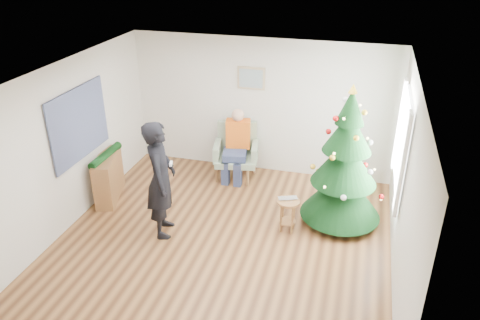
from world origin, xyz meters
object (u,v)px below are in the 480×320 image
(console, at_px, (109,177))
(armchair, at_px, (236,158))
(stool, at_px, (288,215))
(christmas_tree, at_px, (345,163))
(standing_man, at_px, (161,180))

(console, bearing_deg, armchair, 18.36)
(stool, relative_size, armchair, 0.53)
(christmas_tree, distance_m, standing_man, 2.84)
(christmas_tree, height_order, stool, christmas_tree)
(stool, bearing_deg, armchair, 129.54)
(console, bearing_deg, christmas_tree, -12.10)
(armchair, relative_size, console, 1.03)
(standing_man, bearing_deg, console, 44.98)
(stool, height_order, standing_man, standing_man)
(armchair, bearing_deg, console, -156.14)
(christmas_tree, bearing_deg, stool, -147.63)
(christmas_tree, height_order, console, christmas_tree)
(stool, relative_size, console, 0.54)
(standing_man, bearing_deg, christmas_tree, -85.19)
(armchair, xyz_separation_m, console, (-1.95, -1.37, 0.02))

